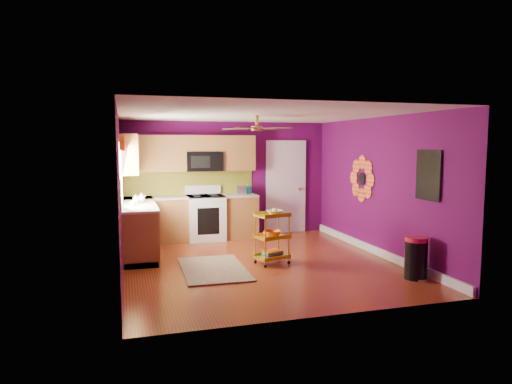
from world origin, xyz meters
name	(u,v)px	position (x,y,z in m)	size (l,w,h in m)	color
ground	(260,263)	(0.00, 0.00, 0.00)	(5.00, 5.00, 0.00)	maroon
room_envelope	(262,167)	(0.03, 0.00, 1.63)	(4.54, 5.04, 2.52)	#53094B
lower_cabinets	(169,224)	(-1.35, 1.82, 0.43)	(2.81, 2.31, 0.94)	brown
electric_range	(206,217)	(-0.55, 2.17, 0.48)	(0.76, 0.66, 1.13)	white
upper_cabinetry	(171,155)	(-1.24, 2.17, 1.80)	(2.80, 2.30, 1.26)	brown
left_window	(121,160)	(-2.22, 1.05, 1.74)	(0.08, 1.35, 1.08)	white
panel_door	(286,188)	(1.35, 2.47, 1.02)	(0.95, 0.11, 2.15)	white
right_wall_art	(389,177)	(2.23, -0.34, 1.44)	(0.04, 2.74, 1.04)	black
ceiling_fan	(257,128)	(0.00, 0.20, 2.29)	(1.01, 1.01, 0.26)	#BF8C3F
shag_rug	(214,269)	(-0.84, -0.17, 0.01)	(1.00, 1.63, 0.02)	#312010
rolling_cart	(272,235)	(0.19, -0.07, 0.49)	(0.60, 0.50, 0.95)	gold
trash_can	(416,258)	(1.98, -1.51, 0.32)	(0.43, 0.43, 0.64)	black
teal_kettle	(248,190)	(0.40, 2.28, 1.02)	(0.18, 0.18, 0.21)	teal
toaster	(241,190)	(0.22, 2.20, 1.03)	(0.22, 0.15, 0.18)	beige
soap_bottle_a	(135,199)	(-2.00, 1.21, 1.02)	(0.08, 0.08, 0.17)	#EA3F72
soap_bottle_b	(142,198)	(-1.88, 1.40, 1.03)	(0.14, 0.14, 0.17)	white
counter_dish	(140,197)	(-1.89, 1.97, 0.97)	(0.26, 0.26, 0.06)	white
counter_cup	(133,203)	(-2.04, 0.96, 0.98)	(0.11, 0.11, 0.09)	white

